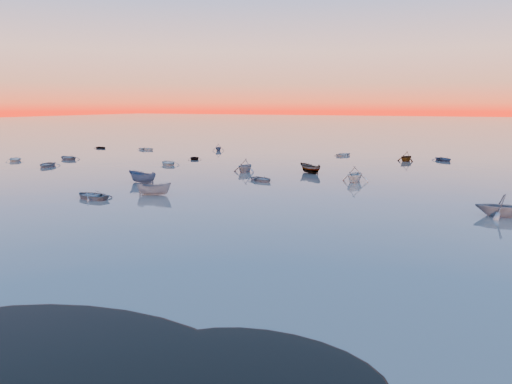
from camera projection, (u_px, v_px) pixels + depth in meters
The scene contains 5 objects.
ground at pixel (400, 148), 110.98m from camera, with size 600.00×600.00×0.00m, color #6E625C.
mud_lobes at pixel (25, 348), 20.30m from camera, with size 140.00×6.00×0.07m, color black, non-canonical shape.
moored_fleet at pixel (348, 176), 68.78m from camera, with size 124.00×58.00×1.20m, color silver, non-canonical shape.
boat_near_left at pixel (47, 167), 78.68m from camera, with size 4.39×1.83×1.10m, color slate.
boat_near_center at pixel (154, 195), 54.42m from camera, with size 3.94×1.67×1.36m, color slate.
Camera 1 is at (16.31, -14.35, 9.82)m, focal length 35.00 mm.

